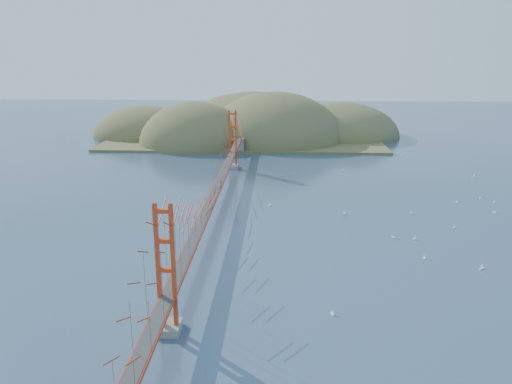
{
  "coord_description": "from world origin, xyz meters",
  "views": [
    {
      "loc": [
        9.36,
        -67.71,
        23.82
      ],
      "look_at": [
        6.09,
        0.0,
        3.87
      ],
      "focal_mm": 35.0,
      "sensor_mm": 36.0,
      "label": 1
    }
  ],
  "objects_px": {
    "sailboat_0": "(425,257)",
    "bridge": "(213,170)",
    "sailboat_2": "(415,239)",
    "sailboat_1": "(394,237)"
  },
  "relations": [
    {
      "from": "sailboat_0",
      "to": "bridge",
      "type": "bearing_deg",
      "value": 152.79
    },
    {
      "from": "sailboat_2",
      "to": "sailboat_1",
      "type": "height_order",
      "value": "sailboat_1"
    },
    {
      "from": "sailboat_1",
      "to": "sailboat_2",
      "type": "bearing_deg",
      "value": -12.04
    },
    {
      "from": "bridge",
      "to": "sailboat_2",
      "type": "xyz_separation_m",
      "value": [
        26.78,
        -7.59,
        -6.87
      ]
    },
    {
      "from": "sailboat_2",
      "to": "sailboat_1",
      "type": "xyz_separation_m",
      "value": [
        -2.57,
        0.55,
        0.01
      ]
    },
    {
      "from": "bridge",
      "to": "sailboat_2",
      "type": "relative_size",
      "value": 154.86
    },
    {
      "from": "sailboat_1",
      "to": "sailboat_0",
      "type": "height_order",
      "value": "sailboat_0"
    },
    {
      "from": "sailboat_2",
      "to": "sailboat_1",
      "type": "relative_size",
      "value": 0.85
    },
    {
      "from": "sailboat_2",
      "to": "sailboat_0",
      "type": "height_order",
      "value": "sailboat_0"
    },
    {
      "from": "bridge",
      "to": "sailboat_2",
      "type": "bearing_deg",
      "value": -15.83
    }
  ]
}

